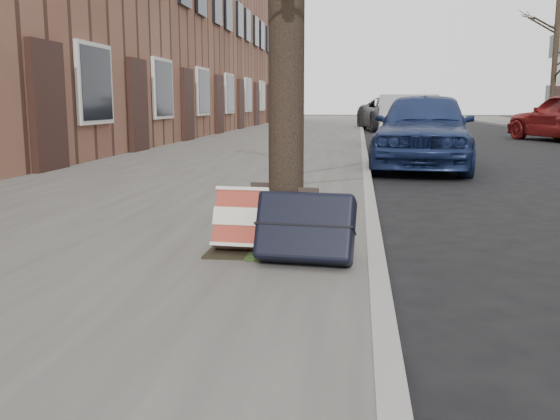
# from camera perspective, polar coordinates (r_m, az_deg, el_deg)

# --- Properties ---
(near_sidewalk) EXTENTS (5.00, 70.00, 0.12)m
(near_sidewalk) POSITION_cam_1_polar(r_m,az_deg,el_deg) (18.39, -0.11, 6.34)
(near_sidewalk) COLOR slate
(near_sidewalk) RESTS_ON ground
(house_near) EXTENTS (6.80, 40.00, 7.00)m
(house_near) POSITION_cam_1_polar(r_m,az_deg,el_deg) (21.02, -16.56, 15.77)
(house_near) COLOR brown
(house_near) RESTS_ON ground
(dirt_patch) EXTENTS (0.85, 0.85, 0.02)m
(dirt_patch) POSITION_cam_1_polar(r_m,az_deg,el_deg) (4.57, -0.72, -3.29)
(dirt_patch) COLOR black
(dirt_patch) RESTS_ON near_sidewalk
(suitcase_red) EXTENTS (0.61, 0.37, 0.45)m
(suitcase_red) POSITION_cam_1_polar(r_m,az_deg,el_deg) (4.37, -2.05, -0.96)
(suitcase_red) COLOR #9C2E1F
(suitcase_red) RESTS_ON near_sidewalk
(suitcase_navy) EXTENTS (0.67, 0.44, 0.49)m
(suitcase_navy) POSITION_cam_1_polar(r_m,az_deg,el_deg) (4.03, 2.34, -1.57)
(suitcase_navy) COLOR black
(suitcase_navy) RESTS_ON near_sidewalk
(car_near_front) EXTENTS (2.14, 4.26, 1.39)m
(car_near_front) POSITION_cam_1_polar(r_m,az_deg,el_deg) (11.42, 13.05, 7.19)
(car_near_front) COLOR navy
(car_near_front) RESTS_ON ground
(car_near_mid) EXTENTS (1.54, 4.18, 1.37)m
(car_near_mid) POSITION_cam_1_polar(r_m,az_deg,el_deg) (15.80, 11.66, 7.84)
(car_near_mid) COLOR #A8AAAF
(car_near_mid) RESTS_ON ground
(car_near_back) EXTENTS (3.12, 5.40, 1.42)m
(car_near_back) POSITION_cam_1_polar(r_m,az_deg,el_deg) (26.69, 10.28, 8.64)
(car_near_back) COLOR #3B3B40
(car_near_back) RESTS_ON ground
(tree_far_c) EXTENTS (0.23, 0.23, 5.55)m
(tree_far_c) POSITION_cam_1_polar(r_m,az_deg,el_deg) (30.91, 23.81, 12.18)
(tree_far_c) COLOR black
(tree_far_c) RESTS_ON far_sidewalk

